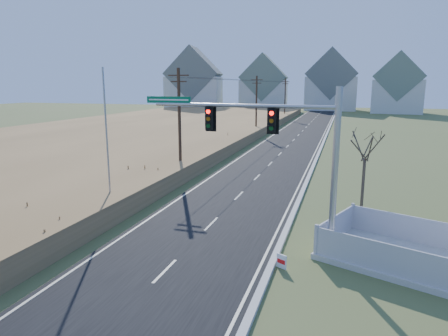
{
  "coord_description": "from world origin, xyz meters",
  "views": [
    {
      "loc": [
        6.81,
        -15.95,
        7.62
      ],
      "look_at": [
        0.91,
        3.44,
        3.4
      ],
      "focal_mm": 32.0,
      "sensor_mm": 36.0,
      "label": 1
    }
  ],
  "objects_px": {
    "fence_enclosure": "(402,256)",
    "bare_tree": "(366,144)",
    "traffic_signal_mast": "(292,154)",
    "flagpole": "(108,157)",
    "open_sign": "(281,261)"
  },
  "relations": [
    {
      "from": "traffic_signal_mast",
      "to": "fence_enclosure",
      "type": "xyz_separation_m",
      "value": [
        4.94,
        0.35,
        -4.32
      ]
    },
    {
      "from": "bare_tree",
      "to": "flagpole",
      "type": "bearing_deg",
      "value": -169.37
    },
    {
      "from": "traffic_signal_mast",
      "to": "bare_tree",
      "type": "xyz_separation_m",
      "value": [
        3.34,
        5.39,
        -0.16
      ]
    },
    {
      "from": "open_sign",
      "to": "bare_tree",
      "type": "relative_size",
      "value": 0.11
    },
    {
      "from": "traffic_signal_mast",
      "to": "fence_enclosure",
      "type": "height_order",
      "value": "traffic_signal_mast"
    },
    {
      "from": "open_sign",
      "to": "flagpole",
      "type": "xyz_separation_m",
      "value": [
        -11.1,
        4.52,
        3.11
      ]
    },
    {
      "from": "traffic_signal_mast",
      "to": "flagpole",
      "type": "height_order",
      "value": "flagpole"
    },
    {
      "from": "open_sign",
      "to": "bare_tree",
      "type": "bearing_deg",
      "value": 94.28
    },
    {
      "from": "traffic_signal_mast",
      "to": "bare_tree",
      "type": "height_order",
      "value": "traffic_signal_mast"
    },
    {
      "from": "flagpole",
      "to": "bare_tree",
      "type": "height_order",
      "value": "flagpole"
    },
    {
      "from": "flagpole",
      "to": "bare_tree",
      "type": "bearing_deg",
      "value": 10.63
    },
    {
      "from": "bare_tree",
      "to": "traffic_signal_mast",
      "type": "bearing_deg",
      "value": -121.79
    },
    {
      "from": "traffic_signal_mast",
      "to": "open_sign",
      "type": "bearing_deg",
      "value": -86.95
    },
    {
      "from": "fence_enclosure",
      "to": "bare_tree",
      "type": "xyz_separation_m",
      "value": [
        -1.6,
        5.04,
        4.17
      ]
    },
    {
      "from": "flagpole",
      "to": "bare_tree",
      "type": "relative_size",
      "value": 1.56
    }
  ]
}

